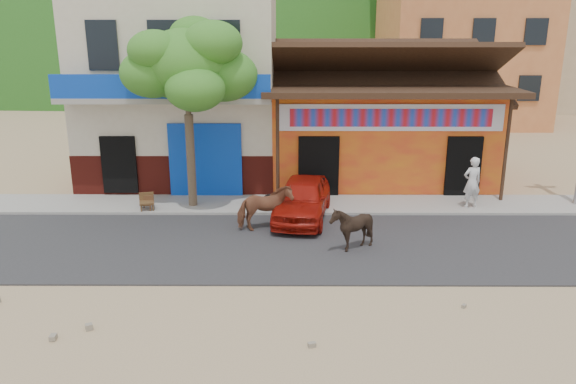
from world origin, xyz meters
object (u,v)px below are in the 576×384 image
tree (189,115)px  cafe_chair_right (146,195)px  scooter (286,196)px  pedestrian (472,182)px  red_car (302,198)px  cafe_chair_left (146,198)px  cow_dark (352,228)px  cow_tan (265,208)px

tree → cafe_chair_right: bearing=-160.3°
tree → scooter: (3.10, -0.47, -2.56)m
tree → pedestrian: tree is taller
scooter → cafe_chair_right: bearing=77.2°
red_car → cafe_chair_left: 5.04m
tree → cafe_chair_left: tree is taller
cow_dark → red_car: red_car is taller
tree → pedestrian: (9.10, -0.20, -2.16)m
red_car → tree: bearing=172.3°
cow_tan → cafe_chair_left: 4.22m
cafe_chair_left → cafe_chair_right: cafe_chair_right is taller
tree → cow_tan: 4.07m
pedestrian → cafe_chair_right: pedestrian is taller
scooter → tree: bearing=68.2°
scooter → pedestrian: bearing=-100.6°
cow_tan → pedestrian: pedestrian is taller
red_car → scooter: (-0.50, 0.62, -0.13)m
tree → cow_dark: 6.55m
cow_tan → pedestrian: bearing=-93.4°
cow_dark → pedestrian: size_ratio=0.74×
pedestrian → cafe_chair_left: (-10.50, -0.30, -0.44)m
scooter → cafe_chair_right: size_ratio=1.68×
tree → cow_dark: bearing=-36.9°
scooter → cow_dark: bearing=-164.2°
cafe_chair_left → cafe_chair_right: 0.09m
pedestrian → cafe_chair_right: bearing=-12.5°
pedestrian → red_car: bearing=-5.0°
cow_tan → cow_dark: cow_tan is taller
scooter → cafe_chair_right: 4.50m
scooter → cafe_chair_left: bearing=77.2°
tree → scooter: bearing=-8.6°
cow_tan → pedestrian: (6.62, 1.93, 0.25)m
cow_dark → red_car: size_ratio=0.33×
red_car → pedestrian: bearing=18.3°
red_car → cafe_chair_left: red_car is taller
cow_tan → cow_dark: (2.38, -1.51, -0.05)m
cow_tan → cafe_chair_left: (-3.88, 1.64, -0.19)m
pedestrian → cafe_chair_right: size_ratio=1.70×
scooter → pedestrian: pedestrian is taller
cow_dark → scooter: size_ratio=0.75×
red_car → cafe_chair_left: bearing=-177.6°
scooter → pedestrian: 6.02m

